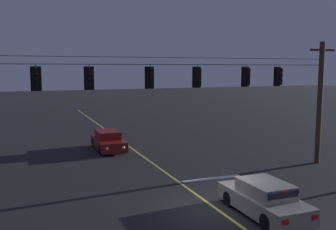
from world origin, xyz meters
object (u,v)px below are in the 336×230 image
at_px(traffic_light_centre, 150,78).
at_px(traffic_light_far_right, 279,76).
at_px(traffic_light_right_inner, 198,77).
at_px(traffic_light_leftmost, 36,79).
at_px(car_waiting_near_lane, 264,199).
at_px(traffic_light_left_inner, 90,78).
at_px(traffic_light_rightmost, 247,77).
at_px(car_oncoming_lead, 108,141).

relative_size(traffic_light_centre, traffic_light_far_right, 1.00).
distance_m(traffic_light_right_inner, traffic_light_far_right, 5.19).
distance_m(traffic_light_leftmost, traffic_light_far_right, 13.23).
height_order(traffic_light_centre, car_waiting_near_lane, traffic_light_centre).
distance_m(traffic_light_far_right, car_waiting_near_lane, 9.01).
distance_m(traffic_light_left_inner, traffic_light_far_right, 10.85).
bearing_deg(traffic_light_centre, traffic_light_right_inner, 0.00).
distance_m(traffic_light_rightmost, car_waiting_near_lane, 8.01).
bearing_deg(traffic_light_centre, car_waiting_near_lane, -64.14).
xyz_separation_m(traffic_light_far_right, car_oncoming_lead, (-8.18, 8.48, -4.75)).
relative_size(traffic_light_left_inner, traffic_light_rightmost, 1.00).
bearing_deg(traffic_light_rightmost, car_oncoming_lead, 125.26).
height_order(traffic_light_leftmost, traffic_light_far_right, same).
bearing_deg(traffic_light_centre, traffic_light_rightmost, 0.00).
bearing_deg(traffic_light_rightmost, traffic_light_far_right, 0.00).
bearing_deg(car_oncoming_lead, traffic_light_centre, -87.61).
bearing_deg(car_waiting_near_lane, traffic_light_centre, 115.86).
bearing_deg(traffic_light_leftmost, car_oncoming_lead, 59.21).
bearing_deg(traffic_light_rightmost, traffic_light_leftmost, 180.00).
relative_size(traffic_light_leftmost, car_waiting_near_lane, 0.28).
relative_size(traffic_light_leftmost, car_oncoming_lead, 0.28).
xyz_separation_m(traffic_light_right_inner, car_oncoming_lead, (-2.99, 8.48, -4.75)).
bearing_deg(traffic_light_centre, traffic_light_leftmost, 180.00).
distance_m(traffic_light_centre, car_waiting_near_lane, 8.00).
distance_m(traffic_light_rightmost, car_oncoming_lead, 11.42).
xyz_separation_m(traffic_light_left_inner, car_waiting_near_lane, (5.83, -5.79, -4.75)).
height_order(traffic_light_left_inner, car_waiting_near_lane, traffic_light_left_inner).
distance_m(traffic_light_left_inner, traffic_light_right_inner, 5.66).
distance_m(traffic_light_left_inner, traffic_light_rightmost, 8.67).
relative_size(traffic_light_centre, traffic_light_rightmost, 1.00).
relative_size(traffic_light_centre, traffic_light_right_inner, 1.00).
height_order(traffic_light_leftmost, traffic_light_right_inner, same).
bearing_deg(traffic_light_left_inner, car_oncoming_lead, 72.53).
height_order(traffic_light_rightmost, traffic_light_far_right, same).
relative_size(traffic_light_right_inner, car_waiting_near_lane, 0.28).
height_order(traffic_light_centre, car_oncoming_lead, traffic_light_centre).
bearing_deg(car_oncoming_lead, traffic_light_far_right, -46.06).
relative_size(traffic_light_far_right, car_waiting_near_lane, 0.28).
xyz_separation_m(traffic_light_leftmost, traffic_light_right_inner, (8.04, 0.00, 0.00)).
xyz_separation_m(traffic_light_centre, car_waiting_near_lane, (2.81, -5.79, -4.75)).
bearing_deg(traffic_light_left_inner, traffic_light_centre, 0.00).
relative_size(car_waiting_near_lane, car_oncoming_lead, 0.98).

